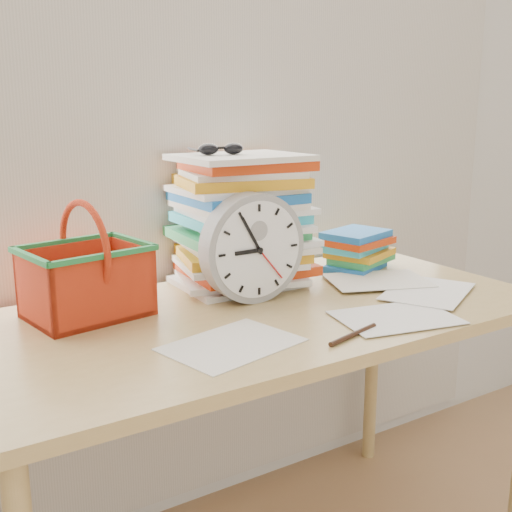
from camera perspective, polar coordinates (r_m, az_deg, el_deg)
curtain at (r=1.81m, az=-6.17°, el=15.42°), size 2.40×0.01×2.50m
desk at (r=1.58m, az=0.60°, el=-7.31°), size 1.40×0.70×0.75m
paper_stack at (r=1.73m, az=-1.24°, el=3.19°), size 0.39×0.33×0.35m
clock at (r=1.58m, az=-0.32°, el=0.74°), size 0.27×0.05×0.27m
sunglasses at (r=1.69m, az=-3.13°, el=9.49°), size 0.16×0.14×0.03m
book_stack at (r=1.94m, az=9.16°, el=0.55°), size 0.28×0.25×0.12m
basket at (r=1.52m, az=-14.97°, el=-0.38°), size 0.30×0.25×0.27m
pen at (r=1.39m, az=8.63°, el=-6.91°), size 0.16×0.05×0.01m
scattered_papers at (r=1.55m, az=0.61°, el=-4.52°), size 1.26×0.42×0.02m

